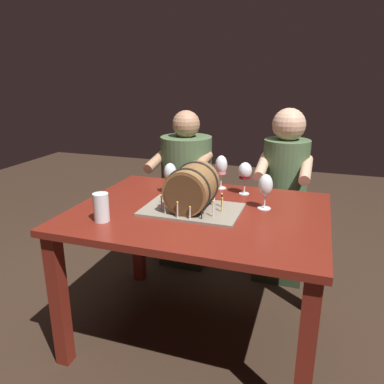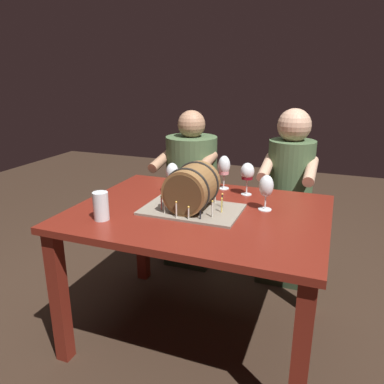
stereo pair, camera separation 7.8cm
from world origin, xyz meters
TOP-DOWN VIEW (x-y plane):
  - ground_plane at (0.00, 0.00)m, footprint 8.00×8.00m
  - dining_table at (0.00, 0.00)m, footprint 1.29×0.99m
  - barrel_cake at (-0.03, -0.02)m, footprint 0.50×0.33m
  - wine_glass_red at (0.17, 0.34)m, footprint 0.08×0.08m
  - wine_glass_empty at (0.32, 0.12)m, footprint 0.07×0.07m
  - wine_glass_amber at (-0.24, 0.20)m, footprint 0.07×0.07m
  - wine_glass_rose at (0.01, 0.40)m, footprint 0.07×0.07m
  - beer_pint at (-0.40, -0.29)m, footprint 0.07×0.07m
  - person_seated_left at (-0.36, 0.81)m, footprint 0.43×0.51m
  - person_seated_right at (0.36, 0.81)m, footprint 0.35×0.45m

SIDE VIEW (x-z plane):
  - ground_plane at x=0.00m, z-range 0.00..0.00m
  - person_seated_right at x=0.36m, z-range -0.06..1.16m
  - person_seated_left at x=-0.36m, z-range -0.03..1.15m
  - dining_table at x=0.00m, z-range 0.27..1.02m
  - beer_pint at x=-0.40m, z-range 0.75..0.89m
  - barrel_cake at x=-0.03m, z-range 0.74..0.99m
  - wine_glass_amber at x=-0.24m, z-range 0.78..0.97m
  - wine_glass_empty at x=0.32m, z-range 0.79..0.97m
  - wine_glass_red at x=0.17m, z-range 0.79..0.98m
  - wine_glass_rose at x=0.01m, z-range 0.79..0.99m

